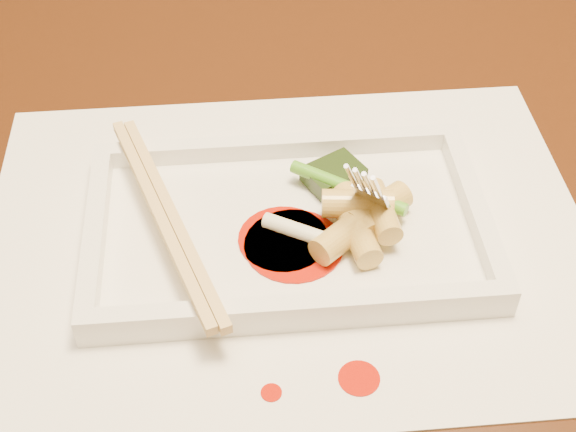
{
  "coord_description": "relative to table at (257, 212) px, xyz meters",
  "views": [
    {
      "loc": [
        -0.02,
        -0.49,
        1.14
      ],
      "look_at": [
        0.02,
        -0.13,
        0.77
      ],
      "focal_mm": 50.0,
      "sensor_mm": 36.0,
      "label": 1
    }
  ],
  "objects": [
    {
      "name": "table",
      "position": [
        0.0,
        0.0,
        0.0
      ],
      "size": [
        1.4,
        0.9,
        0.75
      ],
      "color": "black",
      "rests_on": "ground"
    },
    {
      "name": "placemat",
      "position": [
        0.02,
        -0.13,
        0.1
      ],
      "size": [
        0.4,
        0.3,
        0.0
      ],
      "primitive_type": "cube",
      "color": "white",
      "rests_on": "table"
    },
    {
      "name": "sauce_splatter_a",
      "position": [
        0.05,
        -0.24,
        0.1
      ],
      "size": [
        0.02,
        0.02,
        0.0
      ],
      "primitive_type": "cylinder",
      "color": "#BE1605",
      "rests_on": "placemat"
    },
    {
      "name": "sauce_splatter_b",
      "position": [
        -0.0,
        -0.25,
        0.1
      ],
      "size": [
        0.01,
        0.01,
        0.0
      ],
      "primitive_type": "cylinder",
      "color": "#BE1605",
      "rests_on": "placemat"
    },
    {
      "name": "plate_base",
      "position": [
        0.02,
        -0.13,
        0.11
      ],
      "size": [
        0.26,
        0.16,
        0.01
      ],
      "primitive_type": "cube",
      "color": "white",
      "rests_on": "placemat"
    },
    {
      "name": "plate_rim_far",
      "position": [
        0.02,
        -0.05,
        0.12
      ],
      "size": [
        0.26,
        0.01,
        0.01
      ],
      "primitive_type": "cube",
      "color": "white",
      "rests_on": "plate_base"
    },
    {
      "name": "plate_rim_near",
      "position": [
        0.02,
        -0.2,
        0.12
      ],
      "size": [
        0.26,
        0.01,
        0.01
      ],
      "primitive_type": "cube",
      "color": "white",
      "rests_on": "plate_base"
    },
    {
      "name": "plate_rim_left",
      "position": [
        -0.11,
        -0.13,
        0.12
      ],
      "size": [
        0.01,
        0.14,
        0.01
      ],
      "primitive_type": "cube",
      "color": "white",
      "rests_on": "plate_base"
    },
    {
      "name": "plate_rim_right",
      "position": [
        0.14,
        -0.13,
        0.12
      ],
      "size": [
        0.01,
        0.14,
        0.01
      ],
      "primitive_type": "cube",
      "color": "white",
      "rests_on": "plate_base"
    },
    {
      "name": "veg_piece",
      "position": [
        0.05,
        -0.09,
        0.12
      ],
      "size": [
        0.05,
        0.04,
        0.01
      ],
      "primitive_type": "cube",
      "rotation": [
        0.0,
        0.0,
        0.5
      ],
      "color": "black",
      "rests_on": "plate_base"
    },
    {
      "name": "scallion_white",
      "position": [
        0.02,
        -0.14,
        0.12
      ],
      "size": [
        0.04,
        0.03,
        0.01
      ],
      "primitive_type": "cylinder",
      "rotation": [
        1.57,
        0.0,
        1.04
      ],
      "color": "#EAEACC",
      "rests_on": "plate_base"
    },
    {
      "name": "scallion_green",
      "position": [
        0.06,
        -0.11,
        0.12
      ],
      "size": [
        0.07,
        0.06,
        0.01
      ],
      "primitive_type": "cylinder",
      "rotation": [
        1.57,
        0.0,
        0.95
      ],
      "color": "#3C8C16",
      "rests_on": "plate_base"
    },
    {
      "name": "chopstick_a",
      "position": [
        -0.07,
        -0.13,
        0.13
      ],
      "size": [
        0.07,
        0.19,
        0.01
      ],
      "primitive_type": "cube",
      "rotation": [
        0.0,
        0.0,
        0.32
      ],
      "color": "tan",
      "rests_on": "plate_rim_near"
    },
    {
      "name": "chopstick_b",
      "position": [
        -0.06,
        -0.13,
        0.13
      ],
      "size": [
        0.07,
        0.19,
        0.01
      ],
      "primitive_type": "cube",
      "rotation": [
        0.0,
        0.0,
        0.32
      ],
      "color": "tan",
      "rests_on": "plate_rim_near"
    },
    {
      "name": "fork",
      "position": [
        0.09,
        -0.11,
        0.18
      ],
      "size": [
        0.09,
        0.1,
        0.14
      ],
      "primitive_type": null,
      "color": "silver",
      "rests_on": "plate_base"
    },
    {
      "name": "sauce_blob_0",
      "position": [
        0.02,
        -0.15,
        0.11
      ],
      "size": [
        0.06,
        0.06,
        0.0
      ],
      "primitive_type": "cylinder",
      "color": "#BE1605",
      "rests_on": "plate_base"
    },
    {
      "name": "sauce_blob_1",
      "position": [
        0.01,
        -0.14,
        0.11
      ],
      "size": [
        0.06,
        0.06,
        0.0
      ],
      "primitive_type": "cylinder",
      "color": "#BE1605",
      "rests_on": "plate_base"
    },
    {
      "name": "rice_cake_0",
      "position": [
        0.06,
        -0.13,
        0.12
      ],
      "size": [
        0.03,
        0.05,
        0.02
      ],
      "primitive_type": "cylinder",
      "rotation": [
        1.57,
        0.0,
        0.31
      ],
      "color": "#D8C265",
      "rests_on": "plate_base"
    },
    {
      "name": "rice_cake_1",
      "position": [
        0.06,
        -0.15,
        0.12
      ],
      "size": [
        0.03,
        0.05,
        0.02
      ],
      "primitive_type": "cylinder",
      "rotation": [
        1.57,
        0.0,
        0.18
      ],
      "color": "#D8C265",
      "rests_on": "plate_base"
    },
    {
      "name": "rice_cake_2",
      "position": [
        0.08,
        -0.14,
        0.13
      ],
      "size": [
        0.02,
        0.05,
        0.02
      ],
      "primitive_type": "cylinder",
      "rotation": [
        1.57,
        0.0,
        0.09
      ],
      "color": "#D8C265",
      "rests_on": "plate_base"
    },
    {
      "name": "rice_cake_3",
      "position": [
        0.07,
        -0.13,
        0.12
      ],
      "size": [
        0.05,
        0.04,
        0.02
      ],
      "primitive_type": "cylinder",
      "rotation": [
        1.57,
        0.0,
        2.17
      ],
      "color": "#D8C265",
      "rests_on": "plate_base"
    },
    {
      "name": "rice_cake_4",
      "position": [
        0.05,
        -0.15,
        0.12
      ],
      "size": [
        0.05,
        0.04,
        0.02
      ],
      "primitive_type": "cylinder",
      "rotation": [
        1.57,
        0.0,
        2.27
      ],
      "color": "#D8C265",
      "rests_on": "plate_base"
    },
    {
      "name": "rice_cake_5",
      "position": [
        0.06,
        -0.13,
        0.13
      ],
      "size": [
        0.05,
        0.02,
        0.02
      ],
      "primitive_type": "cylinder",
      "rotation": [
        1.57,
        0.0,
        1.46
      ],
      "color": "#D8C265",
      "rests_on": "plate_base"
    }
  ]
}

